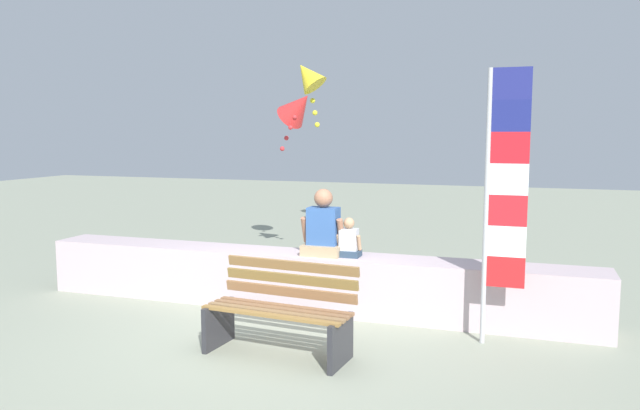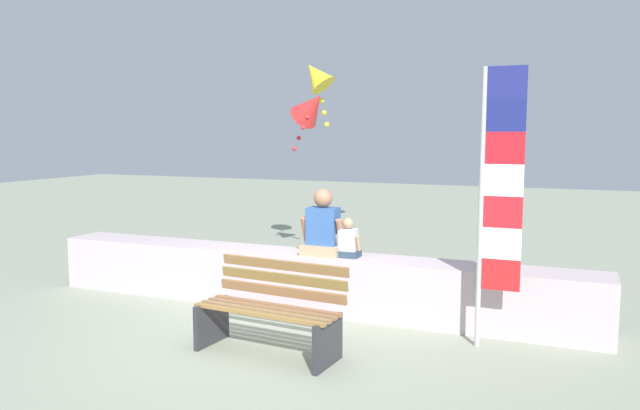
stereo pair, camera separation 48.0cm
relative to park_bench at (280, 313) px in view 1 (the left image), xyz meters
name	(u,v)px [view 1 (the left image)]	position (x,y,z in m)	size (l,w,h in m)	color
ground_plane	(262,340)	(-0.32, 0.28, -0.41)	(40.00, 40.00, 0.00)	gray
seawall_ledge	(304,281)	(-0.32, 1.53, -0.06)	(7.00, 0.60, 0.70)	#C3AEB4
park_bench	(280,313)	(0.00, 0.00, 0.00)	(1.50, 0.74, 0.88)	olive
person_adult	(323,229)	(-0.06, 1.50, 0.60)	(0.52, 0.38, 0.80)	tan
person_child	(349,241)	(0.26, 1.50, 0.47)	(0.31, 0.22, 0.47)	#2B3F56
flag_banner	(501,190)	(2.00, 0.95, 1.19)	(0.42, 0.05, 2.80)	#B7B7BC
kite_yellow	(308,76)	(-0.89, 3.28, 2.58)	(0.57, 0.65, 1.04)	yellow
kite_red	(298,107)	(-1.57, 4.66, 2.20)	(0.92, 0.80, 1.14)	red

